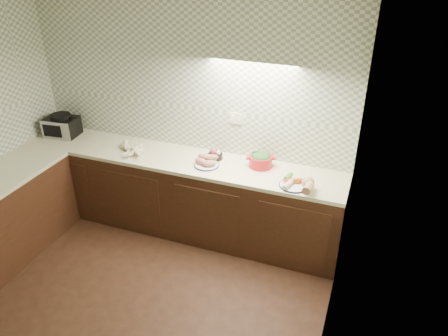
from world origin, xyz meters
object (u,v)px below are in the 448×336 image
(parsnip_pile, at_px, (128,150))
(onion_bowl, at_px, (215,155))
(sweet_potato_plate, at_px, (207,161))
(dutch_oven, at_px, (261,159))
(veg_plate, at_px, (300,183))
(toaster_oven, at_px, (62,126))

(parsnip_pile, bearing_deg, onion_bowl, 11.51)
(parsnip_pile, xyz_separation_m, sweet_potato_plate, (0.92, 0.02, 0.01))
(sweet_potato_plate, height_order, dutch_oven, dutch_oven)
(veg_plate, bearing_deg, parsnip_pile, 177.76)
(parsnip_pile, relative_size, veg_plate, 1.21)
(parsnip_pile, height_order, onion_bowl, onion_bowl)
(toaster_oven, height_order, dutch_oven, toaster_oven)
(parsnip_pile, relative_size, sweet_potato_plate, 1.69)
(toaster_oven, distance_m, parsnip_pile, 0.98)
(toaster_oven, height_order, onion_bowl, toaster_oven)
(toaster_oven, relative_size, dutch_oven, 1.28)
(toaster_oven, distance_m, veg_plate, 2.90)
(sweet_potato_plate, xyz_separation_m, veg_plate, (1.00, -0.10, 0.00))
(toaster_oven, bearing_deg, onion_bowl, -4.00)
(parsnip_pile, distance_m, dutch_oven, 1.47)
(veg_plate, bearing_deg, toaster_oven, 176.05)
(toaster_oven, distance_m, onion_bowl, 1.92)
(onion_bowl, bearing_deg, toaster_oven, -177.94)
(sweet_potato_plate, distance_m, onion_bowl, 0.17)
(toaster_oven, height_order, sweet_potato_plate, toaster_oven)
(toaster_oven, xyz_separation_m, dutch_oven, (2.42, 0.07, -0.04))
(parsnip_pile, bearing_deg, toaster_oven, 172.70)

